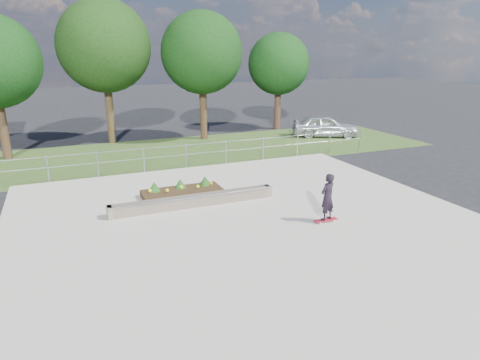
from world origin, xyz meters
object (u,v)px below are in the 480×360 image
at_px(grind_ledge, 194,201).
at_px(planter_bed, 182,191).
at_px(skateboarder, 327,197).
at_px(parked_car, 325,126).

height_order(grind_ledge, planter_bed, planter_bed).
relative_size(planter_bed, skateboarder, 1.85).
distance_m(planter_bed, parked_car, 14.26).
bearing_deg(parked_car, planter_bed, 149.40).
bearing_deg(planter_bed, skateboarder, -50.57).
xyz_separation_m(planter_bed, parked_car, (11.79, 8.01, 0.47)).
xyz_separation_m(planter_bed, skateboarder, (3.59, -4.37, 0.66)).
bearing_deg(grind_ledge, planter_bed, 94.12).
xyz_separation_m(grind_ledge, skateboarder, (3.50, -3.06, 0.64)).
bearing_deg(skateboarder, parked_car, 56.49).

